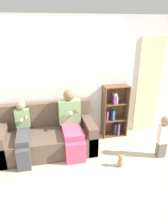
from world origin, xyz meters
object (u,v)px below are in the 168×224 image
Objects in this scene: couch at (48,138)px; child_seated at (23,133)px; toddler_standing at (163,135)px; teddy_bear at (121,161)px; adult_seated at (71,122)px; bookshelf at (114,111)px.

child_seated is (-0.44, -0.13, 0.24)m from couch.
toddler_standing is at bearing -18.27° from couch.
couch is 1.50m from teddy_bear.
adult_seated reaches higher than couch.
couch is at bearing 161.73° from toddler_standing.
couch is at bearing -168.23° from bookshelf.
adult_seated is 1.42× the size of toddler_standing.
child_seated is at bearing -167.19° from bookshelf.
child_seated is at bearing 167.48° from toddler_standing.
adult_seated reaches higher than teddy_bear.
toddler_standing is at bearing 7.80° from teddy_bear.
toddler_standing is at bearing -20.69° from adult_seated.
toddler_standing is at bearing -12.52° from child_seated.
teddy_bear is (1.69, -0.69, -0.41)m from child_seated.
toddler_standing is 1.18m from bookshelf.
teddy_bear is at bearing -172.20° from toddler_standing.
couch is 0.59m from adult_seated.
bookshelf reaches higher than toddler_standing.
adult_seated is 4.82× the size of teddy_bear.
child_seated is (-0.92, -0.05, -0.10)m from adult_seated.
adult_seated is 1.18m from teddy_bear.
couch is 0.52m from child_seated.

